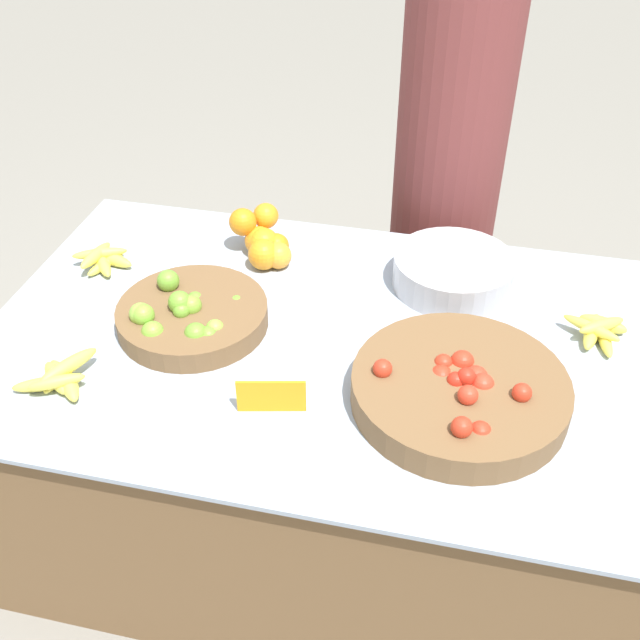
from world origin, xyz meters
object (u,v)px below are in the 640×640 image
(lime_bowl, at_px, (191,315))
(price_sign, at_px, (271,396))
(vendor_person, at_px, (451,144))
(metal_bowl, at_px, (453,272))
(tomato_basket, at_px, (460,390))

(lime_bowl, height_order, price_sign, lime_bowl)
(lime_bowl, relative_size, vendor_person, 0.21)
(lime_bowl, relative_size, metal_bowl, 1.17)
(metal_bowl, bearing_deg, lime_bowl, -152.51)
(metal_bowl, xyz_separation_m, price_sign, (-0.33, -0.54, -0.00))
(lime_bowl, height_order, vendor_person, vendor_person)
(price_sign, bearing_deg, vendor_person, 62.35)
(vendor_person, bearing_deg, price_sign, -104.60)
(lime_bowl, relative_size, tomato_basket, 0.79)
(tomato_basket, distance_m, price_sign, 0.39)
(price_sign, bearing_deg, lime_bowl, 125.35)
(lime_bowl, xyz_separation_m, metal_bowl, (0.59, 0.31, 0.01))
(tomato_basket, xyz_separation_m, metal_bowl, (-0.05, 0.43, 0.01))
(tomato_basket, height_order, metal_bowl, tomato_basket)
(tomato_basket, distance_m, vendor_person, 0.93)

